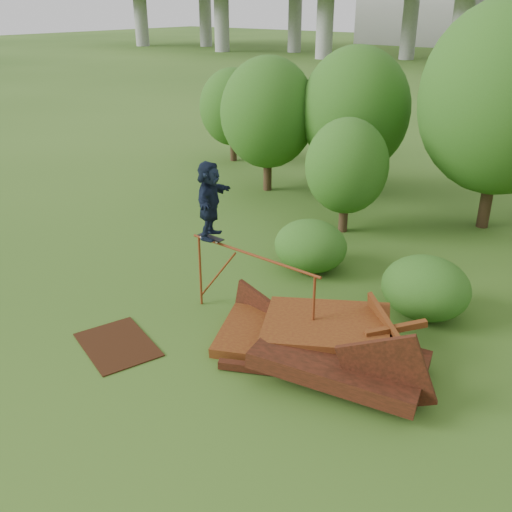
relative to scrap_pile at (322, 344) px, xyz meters
The scene contains 13 objects.
ground 2.10m from the scrap_pile, 140.46° to the right, with size 240.00×240.00×0.00m, color #2D5116.
scrap_pile is the anchor object (origin of this frame).
grind_rail 2.34m from the scrap_pile, behind, with size 3.76×0.10×1.92m.
skateboard 3.75m from the scrap_pile, behind, with size 0.72×0.20×0.07m.
skater 4.24m from the scrap_pile, behind, with size 1.74×0.56×1.88m, color black.
flat_plate 4.66m from the scrap_pile, 148.55° to the right, with size 2.01×1.43×0.03m, color black.
tree_0 12.64m from the scrap_pile, 133.25° to the left, with size 3.79×3.79×5.34m.
tree_1 12.14m from the scrap_pile, 117.28° to the left, with size 4.15×4.15×5.78m.
tree_2 8.04m from the scrap_pile, 117.48° to the left, with size 2.73×2.73×3.85m.
tree_3 11.08m from the scrap_pile, 90.16° to the left, with size 5.37×5.37×7.46m.
tree_6 17.34m from the scrap_pile, 137.29° to the left, with size 3.15×3.15×4.40m.
shrub_left 4.66m from the scrap_pile, 126.96° to the left, with size 2.15×1.99×1.49m, color #2B5516.
shrub_right 3.39m from the scrap_pile, 74.28° to the left, with size 2.19×2.01×1.55m, color #2B5516.
Camera 1 is at (7.05, -7.75, 7.26)m, focal length 40.00 mm.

